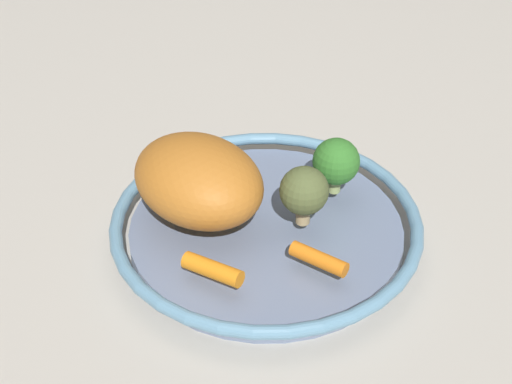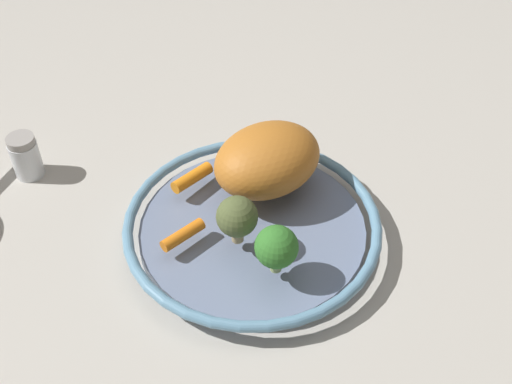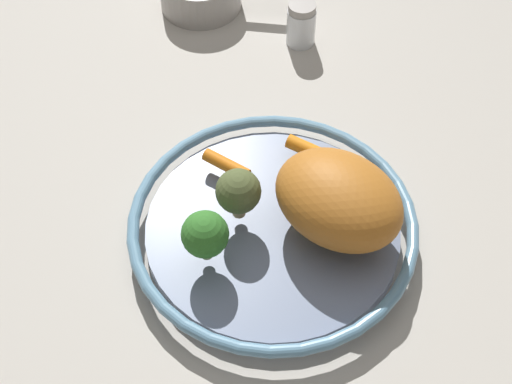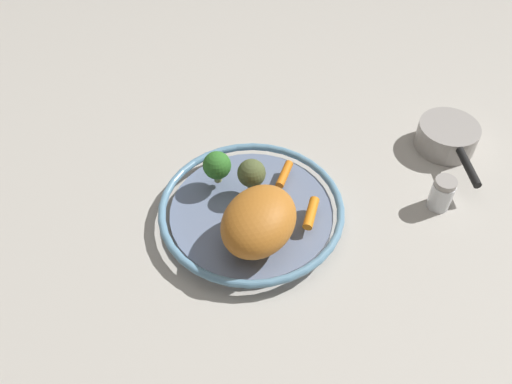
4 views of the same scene
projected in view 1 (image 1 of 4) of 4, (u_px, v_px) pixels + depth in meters
name	position (u px, v px, depth m)	size (l,w,h in m)	color
ground_plane	(266.00, 241.00, 0.86)	(2.14, 2.14, 0.00)	#B7B2A8
serving_bowl	(266.00, 228.00, 0.85)	(0.35, 0.35, 0.04)	slate
roast_chicken_piece	(198.00, 180.00, 0.82)	(0.16, 0.12, 0.09)	#BA6C25
baby_carrot_center	(319.00, 259.00, 0.77)	(0.02, 0.02, 0.06)	orange
baby_carrot_back	(213.00, 269.00, 0.75)	(0.02, 0.02, 0.07)	orange
broccoli_floret_large	(336.00, 162.00, 0.85)	(0.05, 0.05, 0.07)	#97A966
broccoli_floret_edge	(305.00, 190.00, 0.80)	(0.05, 0.05, 0.07)	tan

